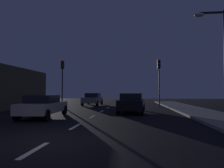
# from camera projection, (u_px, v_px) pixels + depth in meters

# --- Properties ---
(ground_plane) EXTENTS (80.00, 80.00, 0.00)m
(ground_plane) POSITION_uv_depth(u_px,v_px,m) (94.00, 116.00, 13.54)
(ground_plane) COLOR black
(sidewalk_curb_right) EXTENTS (3.00, 40.00, 0.15)m
(sidewalk_curb_right) POSITION_uv_depth(u_px,v_px,m) (211.00, 116.00, 12.73)
(sidewalk_curb_right) COLOR gray
(sidewalk_curb_right) RESTS_ON ground_plane
(lane_stripe_nearest) EXTENTS (0.16, 1.60, 0.01)m
(lane_stripe_nearest) POSITION_uv_depth(u_px,v_px,m) (34.00, 150.00, 5.39)
(lane_stripe_nearest) COLOR silver
(lane_stripe_nearest) RESTS_ON ground_plane
(lane_stripe_second) EXTENTS (0.16, 1.60, 0.01)m
(lane_stripe_second) POSITION_uv_depth(u_px,v_px,m) (75.00, 126.00, 9.17)
(lane_stripe_second) COLOR silver
(lane_stripe_second) RESTS_ON ground_plane
(lane_stripe_third) EXTENTS (0.16, 1.60, 0.01)m
(lane_stripe_third) POSITION_uv_depth(u_px,v_px,m) (92.00, 117.00, 12.94)
(lane_stripe_third) COLOR silver
(lane_stripe_third) RESTS_ON ground_plane
(lane_stripe_fourth) EXTENTS (0.16, 1.60, 0.01)m
(lane_stripe_fourth) POSITION_uv_depth(u_px,v_px,m) (102.00, 111.00, 16.72)
(lane_stripe_fourth) COLOR silver
(lane_stripe_fourth) RESTS_ON ground_plane
(lane_stripe_fifth) EXTENTS (0.16, 1.60, 0.01)m
(lane_stripe_fifth) POSITION_uv_depth(u_px,v_px,m) (108.00, 108.00, 20.49)
(lane_stripe_fifth) COLOR silver
(lane_stripe_fifth) RESTS_ON ground_plane
(lane_stripe_sixth) EXTENTS (0.16, 1.60, 0.01)m
(lane_stripe_sixth) POSITION_uv_depth(u_px,v_px,m) (112.00, 105.00, 24.26)
(lane_stripe_sixth) COLOR silver
(lane_stripe_sixth) RESTS_ON ground_plane
(traffic_signal_left) EXTENTS (0.32, 0.38, 5.08)m
(traffic_signal_left) POSITION_uv_depth(u_px,v_px,m) (62.00, 74.00, 22.33)
(traffic_signal_left) COLOR #4C4C51
(traffic_signal_left) RESTS_ON ground_plane
(traffic_signal_right) EXTENTS (0.32, 0.38, 4.98)m
(traffic_signal_right) POSITION_uv_depth(u_px,v_px,m) (159.00, 74.00, 21.20)
(traffic_signal_right) COLOR #4C4C51
(traffic_signal_right) RESTS_ON ground_plane
(car_stopped_ahead) EXTENTS (2.15, 4.60, 1.49)m
(car_stopped_ahead) POSITION_uv_depth(u_px,v_px,m) (132.00, 103.00, 15.44)
(car_stopped_ahead) COLOR black
(car_stopped_ahead) RESTS_ON ground_plane
(car_adjacent_lane) EXTENTS (2.08, 4.62, 1.38)m
(car_adjacent_lane) POSITION_uv_depth(u_px,v_px,m) (44.00, 106.00, 12.60)
(car_adjacent_lane) COLOR beige
(car_adjacent_lane) RESTS_ON ground_plane
(car_oncoming_far) EXTENTS (2.01, 4.22, 1.49)m
(car_oncoming_far) POSITION_uv_depth(u_px,v_px,m) (93.00, 99.00, 24.95)
(car_oncoming_far) COLOR gray
(car_oncoming_far) RESTS_ON ground_plane
(street_lamp_right) EXTENTS (1.77, 0.36, 6.22)m
(street_lamp_right) POSITION_uv_depth(u_px,v_px,m) (220.00, 53.00, 11.44)
(street_lamp_right) COLOR black
(street_lamp_right) RESTS_ON ground_plane
(storefront_left) EXTENTS (5.35, 8.78, 3.92)m
(storefront_left) POSITION_uv_depth(u_px,v_px,m) (2.00, 89.00, 20.50)
(storefront_left) COLOR brown
(storefront_left) RESTS_ON ground_plane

